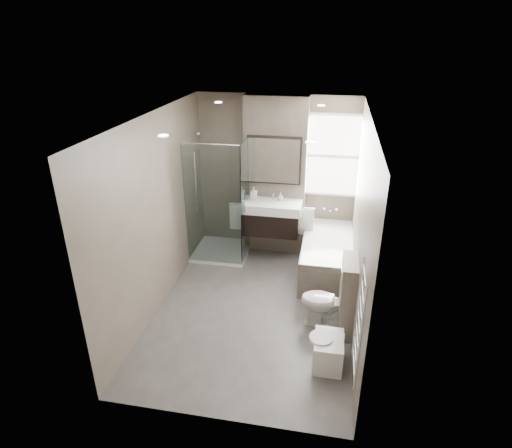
% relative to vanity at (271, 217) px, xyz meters
% --- Properties ---
extents(room, '(2.70, 3.90, 2.70)m').
position_rel_vanity_xyz_m(room, '(0.00, -1.43, 0.56)').
color(room, '#55514E').
rests_on(room, ground).
extents(vanity_pier, '(1.00, 0.25, 2.60)m').
position_rel_vanity_xyz_m(vanity_pier, '(0.00, 0.35, 0.56)').
color(vanity_pier, '#635A4E').
rests_on(vanity_pier, ground).
extents(vanity, '(0.95, 0.47, 0.66)m').
position_rel_vanity_xyz_m(vanity, '(0.00, 0.00, 0.00)').
color(vanity, black).
rests_on(vanity, vanity_pier).
extents(mirror_cabinet, '(0.86, 0.08, 0.76)m').
position_rel_vanity_xyz_m(mirror_cabinet, '(0.00, 0.19, 0.89)').
color(mirror_cabinet, black).
rests_on(mirror_cabinet, vanity_pier).
extents(towel_left, '(0.24, 0.06, 0.44)m').
position_rel_vanity_xyz_m(towel_left, '(-0.56, -0.02, -0.02)').
color(towel_left, silver).
rests_on(towel_left, vanity_pier).
extents(towel_right, '(0.24, 0.06, 0.44)m').
position_rel_vanity_xyz_m(towel_right, '(0.56, -0.02, -0.02)').
color(towel_right, silver).
rests_on(towel_right, vanity_pier).
extents(shower_enclosure, '(0.90, 0.90, 2.00)m').
position_rel_vanity_xyz_m(shower_enclosure, '(-0.75, -0.08, -0.25)').
color(shower_enclosure, white).
rests_on(shower_enclosure, ground).
extents(bathtub, '(0.75, 1.60, 0.57)m').
position_rel_vanity_xyz_m(bathtub, '(0.92, -0.33, -0.43)').
color(bathtub, '#635A4E').
rests_on(bathtub, ground).
extents(window, '(0.98, 0.06, 1.33)m').
position_rel_vanity_xyz_m(window, '(0.90, 0.45, 0.93)').
color(window, white).
rests_on(window, room).
extents(toilet, '(0.69, 0.42, 0.68)m').
position_rel_vanity_xyz_m(toilet, '(0.97, -1.62, -0.40)').
color(toilet, white).
rests_on(toilet, ground).
extents(cistern_box, '(0.19, 0.55, 1.00)m').
position_rel_vanity_xyz_m(cistern_box, '(1.21, -1.68, -0.24)').
color(cistern_box, '#635A4E').
rests_on(cistern_box, ground).
extents(bidet, '(0.40, 0.45, 0.47)m').
position_rel_vanity_xyz_m(bidet, '(1.01, -2.36, -0.55)').
color(bidet, white).
rests_on(bidet, ground).
extents(towel_radiator, '(0.03, 0.49, 1.10)m').
position_rel_vanity_xyz_m(towel_radiator, '(1.25, -3.03, 0.38)').
color(towel_radiator, silver).
rests_on(towel_radiator, room).
extents(soap_bottle_a, '(0.09, 0.10, 0.21)m').
position_rel_vanity_xyz_m(soap_bottle_a, '(-0.30, 0.07, 0.36)').
color(soap_bottle_a, white).
rests_on(soap_bottle_a, vanity).
extents(soap_bottle_b, '(0.10, 0.10, 0.12)m').
position_rel_vanity_xyz_m(soap_bottle_b, '(0.12, 0.12, 0.32)').
color(soap_bottle_b, white).
rests_on(soap_bottle_b, vanity).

